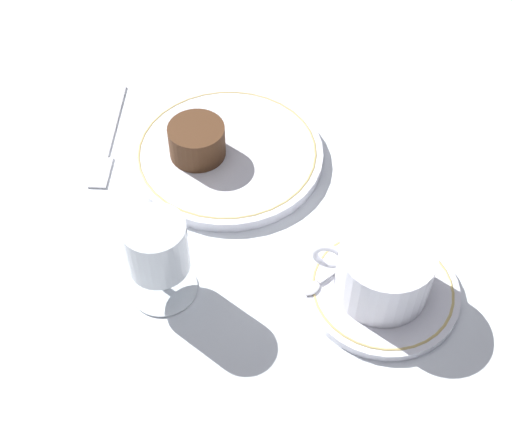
% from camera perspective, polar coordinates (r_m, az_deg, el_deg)
% --- Properties ---
extents(ground_plane, '(3.00, 3.00, 0.00)m').
position_cam_1_polar(ground_plane, '(0.85, -4.45, 2.77)').
color(ground_plane, white).
extents(dinner_plate, '(0.23, 0.23, 0.01)m').
position_cam_1_polar(dinner_plate, '(0.88, -2.29, 5.27)').
color(dinner_plate, white).
rests_on(dinner_plate, ground_plane).
extents(saucer, '(0.16, 0.16, 0.01)m').
position_cam_1_polar(saucer, '(0.76, 10.06, -5.58)').
color(saucer, white).
rests_on(saucer, ground_plane).
extents(coffee_cup, '(0.12, 0.10, 0.06)m').
position_cam_1_polar(coffee_cup, '(0.73, 10.21, -3.98)').
color(coffee_cup, white).
rests_on(coffee_cup, saucer).
extents(spoon, '(0.08, 0.10, 0.00)m').
position_cam_1_polar(spoon, '(0.76, 6.36, -4.09)').
color(spoon, silver).
rests_on(spoon, saucer).
extents(wine_glass, '(0.07, 0.07, 0.10)m').
position_cam_1_polar(wine_glass, '(0.71, -7.90, -2.55)').
color(wine_glass, silver).
rests_on(wine_glass, ground_plane).
extents(fork, '(0.05, 0.18, 0.01)m').
position_cam_1_polar(fork, '(0.91, -11.78, 5.82)').
color(fork, silver).
rests_on(fork, ground_plane).
extents(dessert_cake, '(0.07, 0.07, 0.04)m').
position_cam_1_polar(dessert_cake, '(0.86, -4.75, 6.29)').
color(dessert_cake, '#4C2D19').
rests_on(dessert_cake, dinner_plate).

